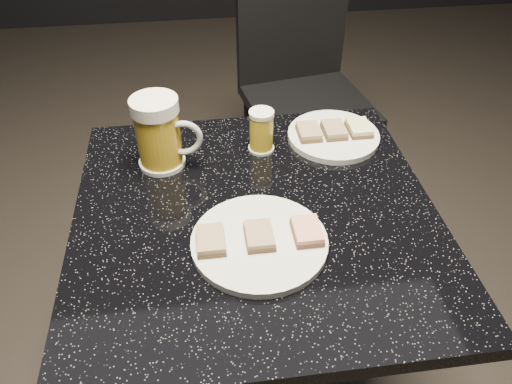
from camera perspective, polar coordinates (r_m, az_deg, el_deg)
The scene contains 8 objects.
plate_large at distance 0.90m, azimuth 0.38°, elevation -5.75°, with size 0.25×0.25×0.01m, color silver.
plate_small at distance 1.18m, azimuth 8.83°, elevation 6.36°, with size 0.21×0.21×0.01m, color white.
table at distance 1.14m, azimuth 0.00°, elevation -11.30°, with size 0.70×0.70×0.75m.
beer_mug at distance 1.06m, azimuth -10.96°, elevation 6.64°, with size 0.14×0.10×0.16m.
beer_tumbler at distance 1.10m, azimuth 0.61°, elevation 6.99°, with size 0.06×0.06×0.10m.
chair at distance 1.94m, azimuth 5.22°, elevation 12.20°, with size 0.49×0.49×0.88m.
canapes_on_plate_large at distance 0.89m, azimuth 0.38°, elevation -5.01°, with size 0.22×0.07×0.02m.
canapes_on_plate_small at distance 1.17m, azimuth 8.91°, elevation 7.03°, with size 0.17×0.07×0.02m.
Camera 1 is at (-0.10, -0.71, 1.40)m, focal length 35.00 mm.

